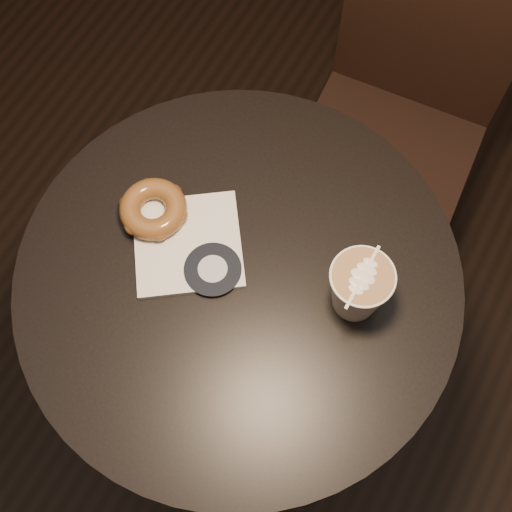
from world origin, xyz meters
name	(u,v)px	position (x,y,z in m)	size (l,w,h in m)	color
cafe_table	(241,316)	(0.00, 0.00, 0.55)	(0.70, 0.70, 0.75)	black
chair	(406,98)	(0.06, 0.60, 0.52)	(0.40, 0.40, 0.93)	black
pastry_bag	(188,244)	(-0.10, 0.01, 0.75)	(0.17, 0.17, 0.01)	white
doughnut	(153,209)	(-0.17, 0.03, 0.78)	(0.11, 0.11, 0.03)	brown
latte_cup	(358,289)	(0.17, 0.05, 0.80)	(0.10, 0.10, 0.11)	white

